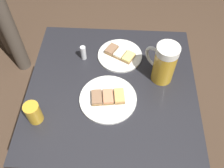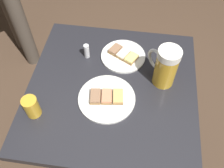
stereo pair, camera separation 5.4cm
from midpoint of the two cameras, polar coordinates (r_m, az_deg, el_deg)
The scene contains 7 objects.
ground_plane at distance 1.73m, azimuth -0.92°, elevation -15.05°, with size 6.00×6.00×0.00m, color #4C3828.
cafe_table at distance 1.21m, azimuth -1.27°, elevation -5.23°, with size 0.73×0.73×0.74m.
plate_near at distance 1.03m, azimuth -2.41°, elevation -3.35°, with size 0.24×0.24×0.03m.
plate_far at distance 1.18m, azimuth 0.52°, elevation 6.67°, with size 0.21×0.21×0.03m.
beer_mug at distance 1.05m, azimuth 10.38°, elevation 4.72°, with size 0.13×0.13×0.19m.
beer_glass_small at distance 1.01m, azimuth -19.06°, elevation -6.32°, with size 0.06×0.06×0.09m, color gold.
salt_shaker at distance 1.16m, azimuth -7.93°, elevation 7.07°, with size 0.03×0.03×0.07m, color silver.
Camera 1 is at (0.62, 0.03, 1.62)m, focal length 39.83 mm.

